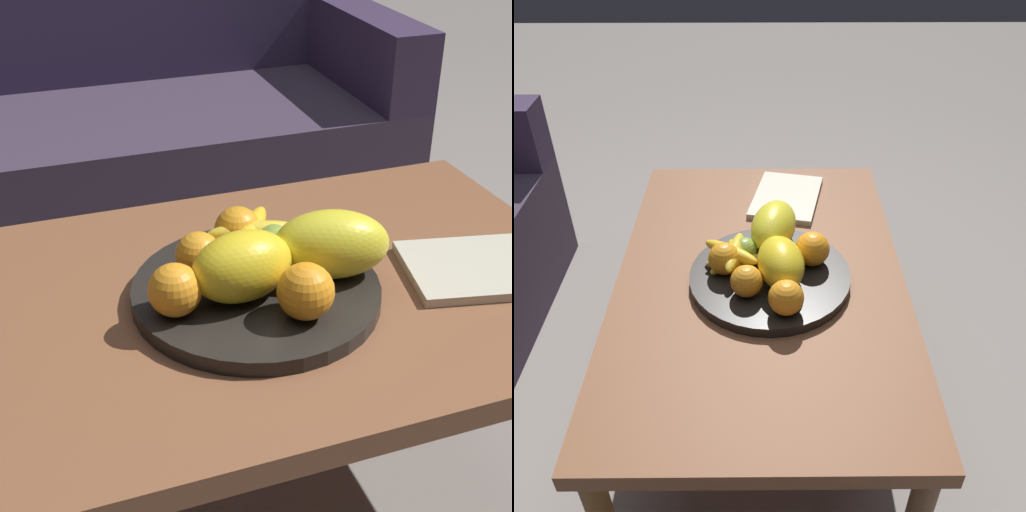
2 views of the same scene
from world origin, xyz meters
TOP-DOWN VIEW (x-y plane):
  - ground_plane at (0.00, 0.00)m, footprint 8.00×8.00m
  - coffee_table at (0.00, 0.00)m, footprint 1.07×0.69m
  - couch at (-0.09, 1.14)m, footprint 1.70×0.70m
  - fruit_bowl at (-0.02, -0.02)m, footprint 0.38×0.38m
  - melon_large_front at (-0.05, -0.05)m, footprint 0.17×0.13m
  - melon_smaller_beside at (0.09, -0.03)m, footprint 0.20×0.15m
  - orange_front at (-0.16, -0.06)m, footprint 0.08×0.08m
  - orange_left at (0.01, -0.12)m, footprint 0.08×0.08m
  - orange_right at (-0.02, 0.08)m, footprint 0.08×0.08m
  - orange_back at (-0.10, 0.03)m, footprint 0.07×0.07m
  - apple_left at (0.03, 0.04)m, footprint 0.06×0.06m
  - banana_bunch at (0.00, 0.06)m, footprint 0.17×0.16m
  - magazine at (0.35, -0.07)m, footprint 0.28×0.23m

SIDE VIEW (x-z plane):
  - ground_plane at x=0.00m, z-range 0.00..0.00m
  - couch at x=-0.09m, z-range -0.15..0.75m
  - coffee_table at x=0.00m, z-range 0.18..0.64m
  - magazine at x=0.35m, z-range 0.46..0.47m
  - fruit_bowl at x=-0.02m, z-range 0.46..0.48m
  - banana_bunch at x=0.00m, z-range 0.48..0.54m
  - apple_left at x=0.03m, z-range 0.48..0.54m
  - orange_back at x=-0.10m, z-range 0.48..0.56m
  - orange_right at x=-0.02m, z-range 0.48..0.56m
  - orange_front at x=-0.16m, z-range 0.48..0.56m
  - orange_left at x=0.01m, z-range 0.48..0.57m
  - melon_large_front at x=-0.05m, z-range 0.48..0.59m
  - melon_smaller_beside at x=0.09m, z-range 0.48..0.59m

